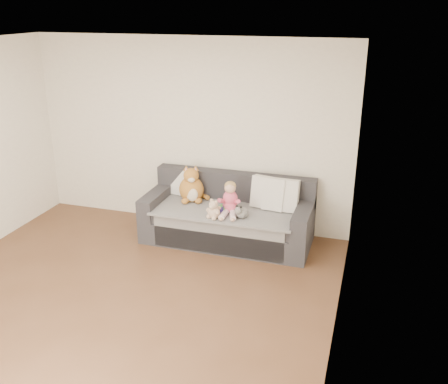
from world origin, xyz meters
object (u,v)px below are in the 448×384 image
Objects in this scene: toddler at (230,200)px; sippy_cup at (221,208)px; plush_cat at (192,187)px; teddy_bear at (213,211)px; sofa at (228,218)px.

toddler is 3.38× the size of sippy_cup.
sippy_cup is (-0.10, -0.04, -0.11)m from toddler.
plush_cat reaches higher than sippy_cup.
plush_cat is 4.08× the size of sippy_cup.
teddy_bear is at bearing -132.45° from toddler.
sofa is 5.14× the size of toddler.
teddy_bear is (0.47, -0.48, -0.09)m from plush_cat.
teddy_bear is 0.19m from sippy_cup.
toddler is 0.28m from teddy_bear.
sofa reaches higher than teddy_bear.
sofa is 4.25× the size of plush_cat.
toddler is at bearing -67.89° from sofa.
sippy_cup is at bearing -166.56° from toddler.
sofa is 17.36× the size of sippy_cup.
sofa is at bearing 83.59° from sippy_cup.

